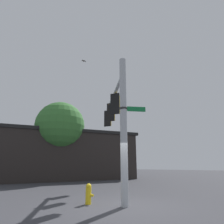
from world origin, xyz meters
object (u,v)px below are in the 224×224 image
object	(u,v)px
traffic_light_mid_inner	(112,113)
bird_flying	(84,61)
street_name_sign	(128,109)
traffic_light_nearest_pole	(116,105)
traffic_light_mid_outer	(108,119)
fire_hydrant	(89,194)

from	to	relation	value
traffic_light_mid_inner	bird_flying	size ratio (longest dim) A/B	4.50
street_name_sign	traffic_light_mid_inner	bearing A→B (deg)	122.86
traffic_light_nearest_pole	traffic_light_mid_outer	distance (m)	3.66
bird_flying	fire_hydrant	xyz separation A→B (m)	(2.47, -3.19, -8.54)
traffic_light_mid_inner	street_name_sign	distance (m)	4.01
traffic_light_mid_inner	fire_hydrant	xyz separation A→B (m)	(0.37, -3.55, -4.46)
traffic_light_mid_outer	street_name_sign	bearing A→B (deg)	-58.14
traffic_light_nearest_pole	fire_hydrant	size ratio (longest dim) A/B	1.59
traffic_light_nearest_pole	bird_flying	xyz separation A→B (m)	(-3.01, 1.23, 4.09)
traffic_light_nearest_pole	traffic_light_mid_inner	distance (m)	1.83
traffic_light_mid_inner	bird_flying	xyz separation A→B (m)	(-2.10, -0.36, 4.09)
street_name_sign	fire_hydrant	distance (m)	4.03
traffic_light_nearest_pole	traffic_light_mid_inner	bearing A→B (deg)	119.71
traffic_light_nearest_pole	street_name_sign	size ratio (longest dim) A/B	1.22
street_name_sign	bird_flying	bearing A→B (deg)	145.19
traffic_light_mid_inner	traffic_light_mid_outer	world-z (taller)	same
traffic_light_mid_outer	traffic_light_mid_inner	bearing A→B (deg)	-60.29
traffic_light_nearest_pole	traffic_light_mid_outer	size ratio (longest dim) A/B	1.00
traffic_light_mid_inner	traffic_light_nearest_pole	bearing A→B (deg)	-60.29
traffic_light_mid_outer	street_name_sign	xyz separation A→B (m)	(3.04, -4.89, -0.84)
traffic_light_mid_outer	fire_hydrant	distance (m)	6.92
traffic_light_nearest_pole	fire_hydrant	distance (m)	4.90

